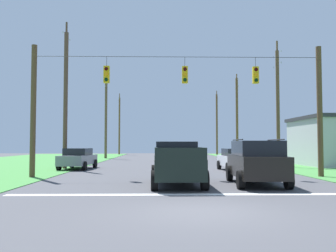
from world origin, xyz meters
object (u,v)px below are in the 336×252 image
suv_black (256,161)px  utility_pole_distant_right (106,116)px  pickup_truck (177,163)px  utility_pole_near_left (217,124)px  distant_car_oncoming (78,158)px  utility_pole_far_right (237,116)px  utility_pole_distant_left (119,124)px  distant_car_crossing_white (236,159)px  utility_pole_far_left (66,98)px  utility_pole_mid_right (278,104)px  overhead_signal_span (178,105)px

suv_black → utility_pole_distant_right: bearing=111.0°
pickup_truck → utility_pole_near_left: bearing=78.7°
distant_car_oncoming → utility_pole_far_right: 25.14m
utility_pole_far_right → utility_pole_distant_left: size_ratio=1.02×
pickup_truck → distant_car_crossing_white: bearing=61.8°
utility_pole_near_left → utility_pole_distant_right: 22.31m
pickup_truck → utility_pole_far_left: size_ratio=0.49×
utility_pole_distant_right → utility_pole_distant_left: (-0.17, 16.36, -0.14)m
pickup_truck → suv_black: bearing=-0.7°
pickup_truck → suv_black: suv_black is taller
utility_pole_mid_right → utility_pole_far_right: (0.32, 16.86, 0.34)m
suv_black → overhead_signal_span: bearing=131.7°
distant_car_crossing_white → utility_pole_distant_left: bearing=108.3°
suv_black → distant_car_oncoming: 14.59m
distant_car_crossing_white → utility_pole_distant_right: 24.50m
overhead_signal_span → distant_car_oncoming: overhead_signal_span is taller
utility_pole_near_left → utility_pole_distant_left: size_ratio=1.03×
overhead_signal_span → utility_pole_distant_right: bearing=107.2°
utility_pole_mid_right → utility_pole_distant_left: 37.06m
overhead_signal_span → utility_pole_distant_right: size_ratio=1.48×
overhead_signal_span → utility_pole_distant_right: utility_pole_distant_right is taller
distant_car_crossing_white → distant_car_oncoming: same height
utility_pole_distant_left → utility_pole_far_left: bearing=-90.1°
distant_car_crossing_white → utility_pole_far_left: size_ratio=0.40×
utility_pole_near_left → utility_pole_far_left: bearing=-116.4°
pickup_truck → utility_pole_distant_left: bearing=99.7°
distant_car_oncoming → utility_pole_near_left: (15.61, 33.98, 4.47)m
suv_black → utility_pole_near_left: (5.25, 44.24, 4.20)m
utility_pole_far_left → utility_pole_near_left: bearing=63.6°
utility_pole_far_right → pickup_truck: bearing=-107.2°
utility_pole_far_right → utility_pole_distant_right: bearing=-179.8°
suv_black → utility_pole_far_right: 30.06m
utility_pole_mid_right → utility_pole_far_left: 16.66m
overhead_signal_span → utility_pole_far_left: (-8.10, 6.88, 1.28)m
utility_pole_far_left → utility_pole_distant_right: bearing=89.4°
overhead_signal_span → pickup_truck: (-0.28, -3.69, -3.04)m
distant_car_crossing_white → utility_pole_near_left: (4.37, 35.85, 4.47)m
distant_car_crossing_white → utility_pole_far_left: 13.29m
pickup_truck → utility_pole_mid_right: (8.74, 12.34, 4.08)m
utility_pole_far_right → utility_pole_near_left: 14.99m
pickup_truck → distant_car_crossing_white: (4.48, 8.34, -0.18)m
distant_car_crossing_white → utility_pole_far_right: bearing=77.6°
overhead_signal_span → utility_pole_far_left: utility_pole_far_left is taller
utility_pole_mid_right → utility_pole_distant_left: bearing=116.5°
distant_car_oncoming → utility_pole_far_right: utility_pole_far_right is taller
utility_pole_near_left → utility_pole_far_left: (-16.67, -33.62, 0.02)m
distant_car_crossing_white → utility_pole_near_left: bearing=83.1°
distant_car_crossing_white → utility_pole_near_left: 36.39m
utility_pole_mid_right → utility_pole_distant_right: 23.46m
distant_car_crossing_white → utility_pole_far_left: (-12.30, 2.23, 4.49)m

